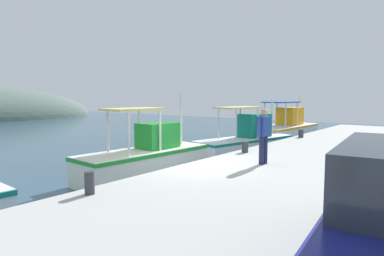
{
  "coord_description": "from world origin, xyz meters",
  "views": [
    {
      "loc": [
        -8.19,
        -6.46,
        2.89
      ],
      "look_at": [
        1.67,
        1.29,
        1.69
      ],
      "focal_mm": 31.04,
      "sensor_mm": 36.0,
      "label": 1
    }
  ],
  "objects_px": {
    "fishing_boat_third": "(146,158)",
    "mooring_bollard_second": "(90,183)",
    "fishing_boat_fifth": "(285,128)",
    "fisherman_standing": "(264,134)",
    "mooring_bollard_fourth": "(301,133)",
    "fishing_boat_fourth": "(247,139)",
    "mooring_bollard_third": "(245,147)"
  },
  "relations": [
    {
      "from": "mooring_bollard_second",
      "to": "mooring_bollard_third",
      "type": "distance_m",
      "value": 6.75
    },
    {
      "from": "fisherman_standing",
      "to": "fishing_boat_fifth",
      "type": "bearing_deg",
      "value": 19.59
    },
    {
      "from": "fishing_boat_third",
      "to": "fishing_boat_fourth",
      "type": "height_order",
      "value": "fishing_boat_third"
    },
    {
      "from": "fishing_boat_fourth",
      "to": "mooring_bollard_fourth",
      "type": "relative_size",
      "value": 15.18
    },
    {
      "from": "fishing_boat_third",
      "to": "mooring_bollard_second",
      "type": "bearing_deg",
      "value": -148.26
    },
    {
      "from": "fishing_boat_fifth",
      "to": "mooring_bollard_second",
      "type": "distance_m",
      "value": 17.68
    },
    {
      "from": "fisherman_standing",
      "to": "mooring_bollard_third",
      "type": "xyz_separation_m",
      "value": [
        1.52,
        1.48,
        -0.74
      ]
    },
    {
      "from": "fishing_boat_third",
      "to": "mooring_bollard_second",
      "type": "xyz_separation_m",
      "value": [
        -4.13,
        -2.56,
        0.36
      ]
    },
    {
      "from": "fishing_boat_third",
      "to": "mooring_bollard_fourth",
      "type": "relative_size",
      "value": 12.49
    },
    {
      "from": "mooring_bollard_second",
      "to": "fishing_boat_fourth",
      "type": "bearing_deg",
      "value": 12.1
    },
    {
      "from": "mooring_bollard_second",
      "to": "fisherman_standing",
      "type": "bearing_deg",
      "value": -15.81
    },
    {
      "from": "fishing_boat_third",
      "to": "mooring_bollard_fourth",
      "type": "xyz_separation_m",
      "value": [
        8.41,
        -2.56,
        0.32
      ]
    },
    {
      "from": "mooring_bollard_second",
      "to": "fishing_boat_third",
      "type": "bearing_deg",
      "value": 31.74
    },
    {
      "from": "fishing_boat_fourth",
      "to": "fishing_boat_fifth",
      "type": "bearing_deg",
      "value": 4.14
    },
    {
      "from": "mooring_bollard_second",
      "to": "fishing_boat_fifth",
      "type": "bearing_deg",
      "value": 9.33
    },
    {
      "from": "fishing_boat_fifth",
      "to": "fisherman_standing",
      "type": "xyz_separation_m",
      "value": [
        -12.21,
        -4.35,
        1.03
      ]
    },
    {
      "from": "fishing_boat_third",
      "to": "fishing_boat_fifth",
      "type": "xyz_separation_m",
      "value": [
        13.31,
        0.31,
        0.02
      ]
    },
    {
      "from": "fishing_boat_fourth",
      "to": "mooring_bollard_third",
      "type": "relative_size",
      "value": 15.35
    },
    {
      "from": "fishing_boat_fifth",
      "to": "mooring_bollard_fourth",
      "type": "xyz_separation_m",
      "value": [
        -4.9,
        -2.87,
        0.3
      ]
    },
    {
      "from": "fishing_boat_fourth",
      "to": "mooring_bollard_third",
      "type": "distance_m",
      "value": 5.16
    },
    {
      "from": "fishing_boat_third",
      "to": "mooring_bollard_third",
      "type": "bearing_deg",
      "value": -44.4
    },
    {
      "from": "fishing_boat_third",
      "to": "fishing_boat_fifth",
      "type": "height_order",
      "value": "fishing_boat_third"
    },
    {
      "from": "fishing_boat_fifth",
      "to": "mooring_bollard_fourth",
      "type": "relative_size",
      "value": 15.66
    },
    {
      "from": "fishing_boat_fifth",
      "to": "mooring_bollard_third",
      "type": "height_order",
      "value": "fishing_boat_fifth"
    },
    {
      "from": "fishing_boat_third",
      "to": "mooring_bollard_fourth",
      "type": "height_order",
      "value": "fishing_boat_third"
    },
    {
      "from": "fisherman_standing",
      "to": "mooring_bollard_third",
      "type": "bearing_deg",
      "value": 44.33
    },
    {
      "from": "mooring_bollard_second",
      "to": "mooring_bollard_third",
      "type": "relative_size",
      "value": 1.2
    },
    {
      "from": "fishing_boat_third",
      "to": "fisherman_standing",
      "type": "distance_m",
      "value": 4.31
    },
    {
      "from": "mooring_bollard_second",
      "to": "mooring_bollard_third",
      "type": "xyz_separation_m",
      "value": [
        6.75,
        0.0,
        -0.04
      ]
    },
    {
      "from": "fishing_boat_third",
      "to": "fishing_boat_fourth",
      "type": "relative_size",
      "value": 0.82
    },
    {
      "from": "fishing_boat_fifth",
      "to": "fisherman_standing",
      "type": "bearing_deg",
      "value": -160.41
    },
    {
      "from": "mooring_bollard_second",
      "to": "mooring_bollard_third",
      "type": "height_order",
      "value": "mooring_bollard_second"
    }
  ]
}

